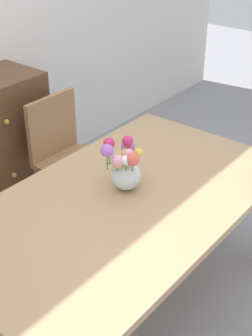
# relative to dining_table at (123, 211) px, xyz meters

# --- Properties ---
(ground_plane) EXTENTS (12.00, 12.00, 0.00)m
(ground_plane) POSITION_rel_dining_table_xyz_m (0.00, 0.00, -0.66)
(ground_plane) COLOR #939399
(dining_table) EXTENTS (1.83, 1.05, 0.74)m
(dining_table) POSITION_rel_dining_table_xyz_m (0.00, 0.00, 0.00)
(dining_table) COLOR tan
(dining_table) RESTS_ON ground_plane
(chair_right) EXTENTS (0.42, 0.42, 0.90)m
(chair_right) POSITION_rel_dining_table_xyz_m (0.45, 0.87, -0.15)
(chair_right) COLOR #9E7047
(chair_right) RESTS_ON ground_plane
(flower_vase) EXTENTS (0.25, 0.21, 0.27)m
(flower_vase) POSITION_rel_dining_table_xyz_m (0.09, 0.06, 0.20)
(flower_vase) COLOR silver
(flower_vase) RESTS_ON dining_table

